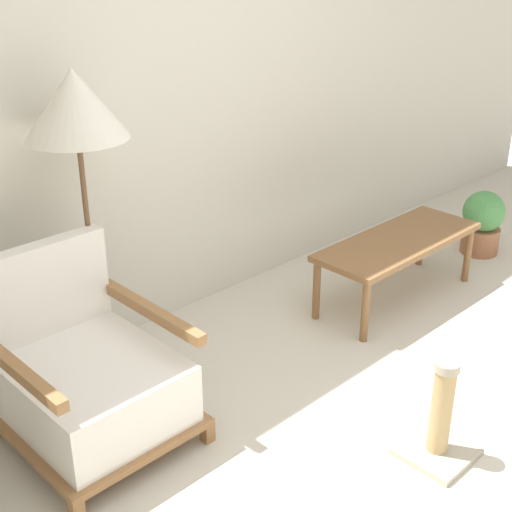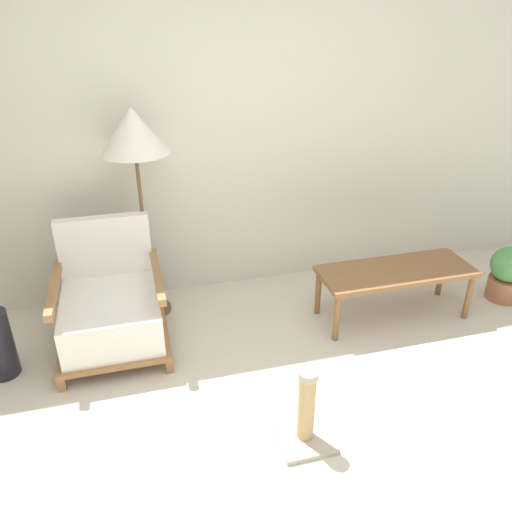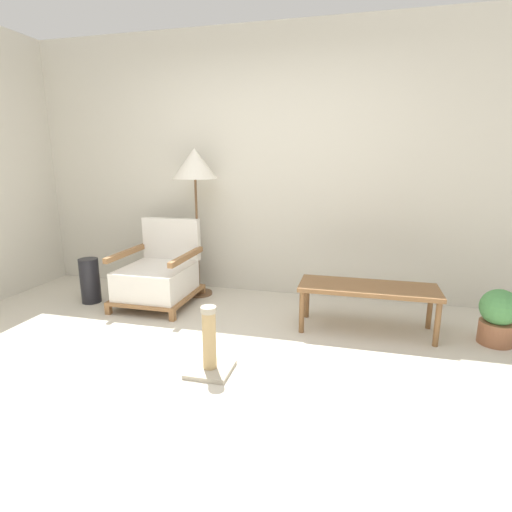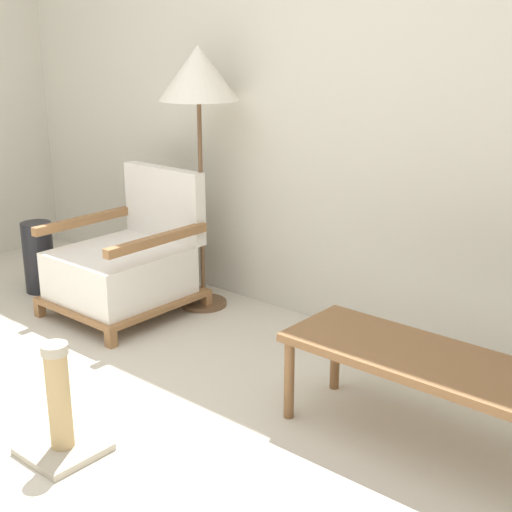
% 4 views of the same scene
% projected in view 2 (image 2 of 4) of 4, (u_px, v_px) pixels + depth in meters
% --- Properties ---
extents(ground_plane, '(14.00, 14.00, 0.00)m').
position_uv_depth(ground_plane, '(315.00, 478.00, 2.49)').
color(ground_plane, beige).
extents(wall_back, '(8.00, 0.06, 2.70)m').
position_uv_depth(wall_back, '(224.00, 120.00, 3.64)').
color(wall_back, beige).
rests_on(wall_back, ground_plane).
extents(armchair, '(0.71, 0.77, 0.82)m').
position_uv_depth(armchair, '(111.00, 308.00, 3.34)').
color(armchair, olive).
rests_on(armchair, ground_plane).
extents(floor_lamp, '(0.45, 0.45, 1.53)m').
position_uv_depth(floor_lamp, '(134.00, 138.00, 3.23)').
color(floor_lamp, brown).
rests_on(floor_lamp, ground_plane).
extents(coffee_table, '(1.13, 0.43, 0.40)m').
position_uv_depth(coffee_table, '(396.00, 275.00, 3.62)').
color(coffee_table, brown).
rests_on(coffee_table, ground_plane).
extents(potted_plant, '(0.28, 0.28, 0.44)m').
position_uv_depth(potted_plant, '(508.00, 273.00, 3.90)').
color(potted_plant, '#935B3D').
rests_on(potted_plant, ground_plane).
extents(scratching_post, '(0.29, 0.29, 0.47)m').
position_uv_depth(scratching_post, '(306.00, 417.00, 2.64)').
color(scratching_post, '#B2A893').
rests_on(scratching_post, ground_plane).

